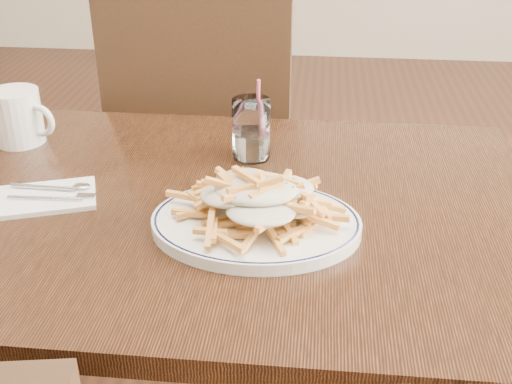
# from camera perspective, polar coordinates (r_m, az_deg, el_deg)

# --- Properties ---
(table) EXTENTS (1.20, 0.80, 0.75)m
(table) POSITION_cam_1_polar(r_m,az_deg,el_deg) (1.18, -4.58, -4.03)
(table) COLOR black
(table) RESTS_ON ground
(chair_far) EXTENTS (0.48, 0.48, 1.02)m
(chair_far) POSITION_cam_1_polar(r_m,az_deg,el_deg) (1.78, -4.41, 4.27)
(chair_far) COLOR black
(chair_far) RESTS_ON ground
(fries_plate) EXTENTS (0.37, 0.33, 0.02)m
(fries_plate) POSITION_cam_1_polar(r_m,az_deg,el_deg) (1.04, 0.00, -2.81)
(fries_plate) COLOR white
(fries_plate) RESTS_ON table
(loaded_fries) EXTENTS (0.27, 0.22, 0.08)m
(loaded_fries) POSITION_cam_1_polar(r_m,az_deg,el_deg) (1.02, -0.00, -0.35)
(loaded_fries) COLOR gold
(loaded_fries) RESTS_ON fries_plate
(napkin) EXTENTS (0.21, 0.17, 0.01)m
(napkin) POSITION_cam_1_polar(r_m,az_deg,el_deg) (1.19, -18.35, -0.50)
(napkin) COLOR silver
(napkin) RESTS_ON table
(cutlery) EXTENTS (0.17, 0.06, 0.01)m
(cutlery) POSITION_cam_1_polar(r_m,az_deg,el_deg) (1.20, -18.32, -0.09)
(cutlery) COLOR silver
(cutlery) RESTS_ON napkin
(water_glass) EXTENTS (0.08, 0.08, 0.17)m
(water_glass) POSITION_cam_1_polar(r_m,az_deg,el_deg) (1.27, -0.43, 5.28)
(water_glass) COLOR white
(water_glass) RESTS_ON table
(coffee_mug) EXTENTS (0.14, 0.10, 0.11)m
(coffee_mug) POSITION_cam_1_polar(r_m,az_deg,el_deg) (1.43, -20.38, 6.28)
(coffee_mug) COLOR white
(coffee_mug) RESTS_ON table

